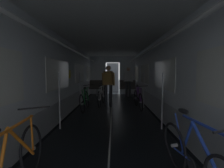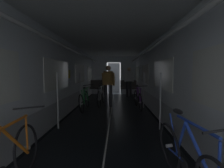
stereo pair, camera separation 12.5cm
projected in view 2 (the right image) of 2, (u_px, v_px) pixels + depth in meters
train_car_shell at (111, 64)px, 5.66m from camera, size 3.14×12.34×2.57m
bench_seat_far_left at (98, 86)px, 10.22m from camera, size 0.98×0.51×0.95m
bench_seat_far_right at (128, 87)px, 10.17m from camera, size 0.98×0.51×0.95m
bicycle_orange at (5, 164)px, 1.93m from camera, size 0.44×1.69×0.95m
bicycle_blue at (188, 160)px, 2.02m from camera, size 0.49×1.69×0.95m
bicycle_green at (85, 100)px, 6.38m from camera, size 0.44×1.69×0.96m
bicycle_purple at (138, 99)px, 6.65m from camera, size 0.44×1.69×0.94m
person_cyclist_aisle at (108, 82)px, 6.99m from camera, size 0.55×0.42×1.69m
bicycle_white_in_aisle at (101, 96)px, 7.31m from camera, size 0.44×1.69×0.94m
person_standing_near_bench at (129, 80)px, 9.77m from camera, size 0.53×0.23×1.69m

